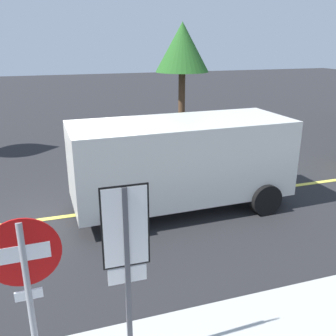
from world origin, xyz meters
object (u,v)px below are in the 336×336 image
at_px(stop_sign, 27,283).
at_px(speed_limit_sign, 126,248).
at_px(tree_left_verge, 182,48).
at_px(white_van, 181,159).

bearing_deg(stop_sign, speed_limit_sign, 4.92).
relative_size(speed_limit_sign, tree_left_verge, 0.53).
distance_m(speed_limit_sign, white_van, 4.94).
distance_m(stop_sign, tree_left_verge, 13.93).
bearing_deg(tree_left_verge, stop_sign, -116.75).
xyz_separation_m(white_van, tree_left_verge, (2.90, 7.84, 2.38)).
relative_size(speed_limit_sign, white_van, 0.48).
bearing_deg(speed_limit_sign, stop_sign, -175.08).
bearing_deg(white_van, stop_sign, -126.51).
distance_m(stop_sign, speed_limit_sign, 1.08).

